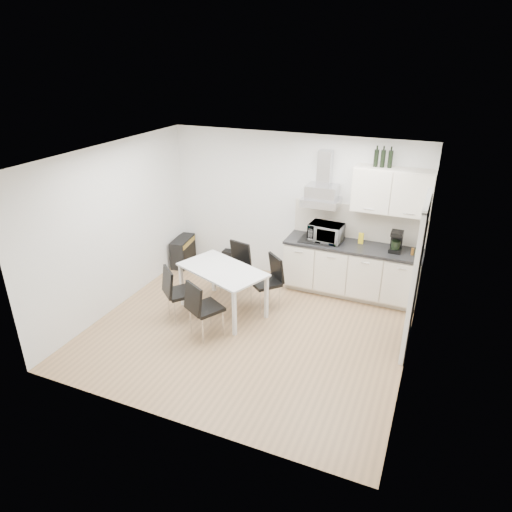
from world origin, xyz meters
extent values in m
plane|color=tan|center=(0.00, 0.00, 0.00)|extent=(4.50, 4.50, 0.00)
cube|color=white|center=(0.00, 2.00, 1.30)|extent=(4.50, 0.10, 2.60)
cube|color=white|center=(0.00, -2.00, 1.30)|extent=(4.50, 0.10, 2.60)
cube|color=white|center=(-2.25, 0.00, 1.30)|extent=(0.10, 4.00, 2.60)
cube|color=white|center=(2.25, 0.00, 1.30)|extent=(0.10, 4.00, 2.60)
plane|color=white|center=(0.00, 0.00, 2.60)|extent=(4.50, 4.50, 0.00)
cube|color=white|center=(2.21, 0.55, 1.05)|extent=(0.08, 1.04, 2.10)
cube|color=beige|center=(1.15, 1.74, 0.05)|extent=(2.16, 0.52, 0.10)
cube|color=white|center=(1.15, 1.70, 0.48)|extent=(2.20, 0.60, 0.76)
cube|color=#242427|center=(1.15, 1.69, 0.90)|extent=(2.22, 0.64, 0.04)
cube|color=beige|center=(1.15, 1.99, 1.21)|extent=(2.20, 0.02, 0.58)
cube|color=white|center=(1.65, 1.82, 1.85)|extent=(1.20, 0.35, 0.70)
cube|color=silver|center=(0.55, 1.78, 1.65)|extent=(0.60, 0.46, 0.30)
cube|color=silver|center=(0.55, 1.89, 2.10)|extent=(0.22, 0.20, 0.55)
imported|color=silver|center=(0.69, 1.68, 1.10)|extent=(0.56, 0.34, 0.37)
cube|color=yellow|center=(1.25, 1.80, 1.01)|extent=(0.08, 0.04, 0.18)
cylinder|color=brown|center=(2.08, 1.65, 0.98)|extent=(0.04, 0.04, 0.11)
cylinder|color=#4C6626|center=(2.14, 1.65, 0.98)|extent=(0.04, 0.04, 0.11)
cylinder|color=black|center=(1.35, 1.82, 2.36)|extent=(0.07, 0.07, 0.32)
cylinder|color=black|center=(1.45, 1.82, 2.36)|extent=(0.07, 0.07, 0.32)
cylinder|color=black|center=(1.56, 1.82, 2.36)|extent=(0.07, 0.07, 0.32)
cube|color=white|center=(-0.58, 0.37, 0.73)|extent=(1.54, 1.22, 0.03)
cube|color=white|center=(-1.29, 0.29, 0.36)|extent=(0.06, 0.06, 0.72)
cube|color=white|center=(-0.12, -0.18, 0.36)|extent=(0.06, 0.06, 0.72)
cube|color=white|center=(-1.04, 0.91, 0.36)|extent=(0.06, 0.06, 0.72)
cube|color=white|center=(0.13, 0.44, 0.36)|extent=(0.06, 0.06, 0.72)
cube|color=black|center=(-2.10, 1.65, 0.27)|extent=(0.36, 0.68, 0.54)
cube|color=gold|center=(-1.96, 1.65, 0.46)|extent=(0.09, 0.58, 0.09)
cube|color=black|center=(-1.24, 1.90, 0.16)|extent=(0.20, 0.18, 0.33)
camera|label=1|loc=(2.36, -5.26, 3.82)|focal=32.00mm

